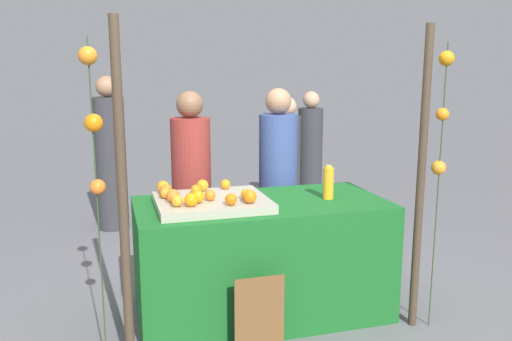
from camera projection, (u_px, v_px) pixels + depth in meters
The scene contains 28 objects.
ground_plane at pixel (262, 312), 3.85m from camera, with size 24.00×24.00×0.00m, color slate.
stall_counter at pixel (262, 258), 3.76m from camera, with size 1.79×0.87×0.85m, color #196023.
orange_tray at pixel (212, 202), 3.55m from camera, with size 0.76×0.63×0.06m, color #B2AD99.
orange_0 at pixel (231, 199), 3.35m from camera, with size 0.08×0.08×0.08m, color orange.
orange_1 at pixel (246, 194), 3.49m from camera, with size 0.07×0.07×0.07m, color orange.
orange_2 at pixel (165, 193), 3.52m from camera, with size 0.07×0.07×0.07m, color orange.
orange_3 at pixel (250, 197), 3.40m from camera, with size 0.09×0.09×0.09m, color orange.
orange_4 at pixel (191, 200), 3.31m from camera, with size 0.09×0.09×0.09m, color orange.
orange_5 at pixel (177, 201), 3.31m from camera, with size 0.08×0.08×0.08m, color orange.
orange_6 at pixel (166, 190), 3.60m from camera, with size 0.08×0.08×0.08m, color orange.
orange_7 at pixel (196, 190), 3.63m from camera, with size 0.07×0.07×0.07m, color orange.
orange_8 at pixel (163, 187), 3.68m from camera, with size 0.09×0.09×0.09m, color orange.
orange_9 at pixel (225, 184), 3.81m from camera, with size 0.07×0.07×0.07m, color orange.
orange_10 at pixel (210, 195), 3.46m from camera, with size 0.07×0.07×0.07m, color orange.
orange_11 at pixel (203, 185), 3.73m from camera, with size 0.09×0.09×0.09m, color orange.
orange_12 at pixel (198, 197), 3.40m from camera, with size 0.09×0.09×0.09m, color orange.
orange_13 at pixel (173, 196), 3.41m from camera, with size 0.09×0.09×0.09m, color orange.
juice_bottle at pixel (328, 183), 3.75m from camera, with size 0.08×0.08×0.25m.
chalkboard_sign at pixel (259, 318), 3.21m from camera, with size 0.32×0.03×0.54m.
vendor_left at pixel (192, 196), 4.28m from camera, with size 0.32×0.32×1.62m.
vendor_right at pixel (278, 189), 4.48m from camera, with size 0.33×0.33×1.63m.
crowd_person_0 at pixel (286, 170), 5.68m from camera, with size 0.30×0.30×1.50m.
crowd_person_1 at pixel (110, 159), 5.77m from camera, with size 0.35×0.35×1.72m.
crowd_person_2 at pixel (310, 157), 6.42m from camera, with size 0.31×0.31×1.53m.
canopy_post_left at pixel (123, 202), 2.93m from camera, with size 0.06×0.06×2.07m, color #473828.
canopy_post_right at pixel (421, 182), 3.47m from camera, with size 0.06×0.06×2.07m, color #473828.
garland_strand_left at pixel (93, 120), 2.80m from camera, with size 0.11×0.10×1.95m.
garland_strand_right at pixel (442, 117), 3.37m from camera, with size 0.10×0.10×1.95m.
Camera 1 is at (-1.04, -3.42, 1.77)m, focal length 36.12 mm.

